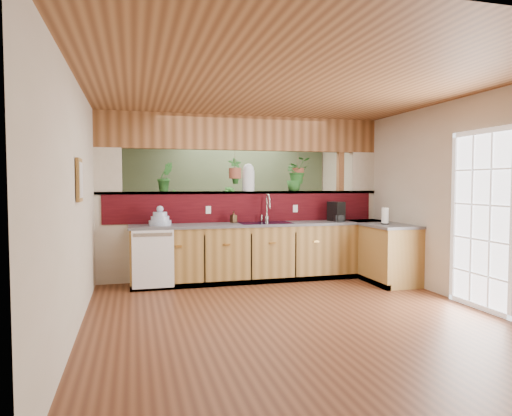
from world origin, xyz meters
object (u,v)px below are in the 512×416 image
object	(u,v)px
paper_towel	(385,216)
faucet	(267,207)
soap_dispenser	(234,217)
shelving_console	(207,234)
dish_stack	(160,219)
coffee_maker	(336,212)
glass_jar	(248,177)

from	to	relation	value
paper_towel	faucet	bearing A→B (deg)	151.36
soap_dispenser	paper_towel	world-z (taller)	paper_towel
paper_towel	shelving_console	size ratio (longest dim) A/B	0.18
soap_dispenser	paper_towel	distance (m)	2.31
faucet	soap_dispenser	world-z (taller)	faucet
dish_stack	shelving_console	bearing A→B (deg)	64.79
soap_dispenser	coffee_maker	size ratio (longest dim) A/B	0.57
coffee_maker	glass_jar	size ratio (longest dim) A/B	0.71
soap_dispenser	glass_jar	bearing A→B (deg)	38.52
glass_jar	shelving_console	size ratio (longest dim) A/B	0.29
faucet	shelving_console	world-z (taller)	faucet
faucet	paper_towel	bearing A→B (deg)	-28.64
paper_towel	glass_jar	distance (m)	2.23
coffee_maker	glass_jar	xyz separation A→B (m)	(-1.39, 0.38, 0.57)
paper_towel	glass_jar	bearing A→B (deg)	149.54
shelving_console	paper_towel	bearing A→B (deg)	-76.66
faucet	dish_stack	xyz separation A→B (m)	(-1.69, -0.13, -0.15)
faucet	dish_stack	world-z (taller)	faucet
glass_jar	dish_stack	bearing A→B (deg)	-166.34
soap_dispenser	paper_towel	size ratio (longest dim) A/B	0.68
shelving_console	coffee_maker	bearing A→B (deg)	-75.63
coffee_maker	shelving_console	size ratio (longest dim) A/B	0.21
faucet	paper_towel	distance (m)	1.82
dish_stack	coffee_maker	world-z (taller)	coffee_maker
faucet	coffee_maker	size ratio (longest dim) A/B	1.42
dish_stack	faucet	bearing A→B (deg)	4.42
faucet	paper_towel	xyz separation A→B (m)	(1.59, -0.87, -0.12)
dish_stack	shelving_console	xyz separation A→B (m)	(1.06, 2.25, -0.49)
glass_jar	paper_towel	bearing A→B (deg)	-30.46
faucet	paper_towel	world-z (taller)	faucet
coffee_maker	shelving_console	distance (m)	2.93
coffee_maker	glass_jar	world-z (taller)	glass_jar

